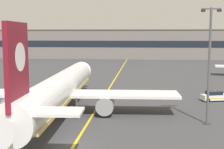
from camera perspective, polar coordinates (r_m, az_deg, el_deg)
name	(u,v)px	position (r m, az deg, el deg)	size (l,w,h in m)	color
ground_plane	(74,146)	(31.44, -6.91, -12.60)	(400.00, 400.00, 0.00)	#3D3D3F
taxiway_centreline	(108,91)	(60.18, -0.81, -2.98)	(0.30, 180.00, 0.01)	yellow
airliner_foreground	(59,89)	(42.90, -9.48, -2.64)	(32.18, 41.50, 11.65)	white
apron_lamp_post	(209,64)	(38.74, 17.10, 1.76)	(2.24, 0.90, 13.72)	#515156
service_car_third	(214,96)	(53.73, 17.95, -3.74)	(4.53, 2.93, 1.79)	white
terminal_building	(117,44)	(143.28, 0.96, 5.51)	(122.25, 12.40, 12.94)	slate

